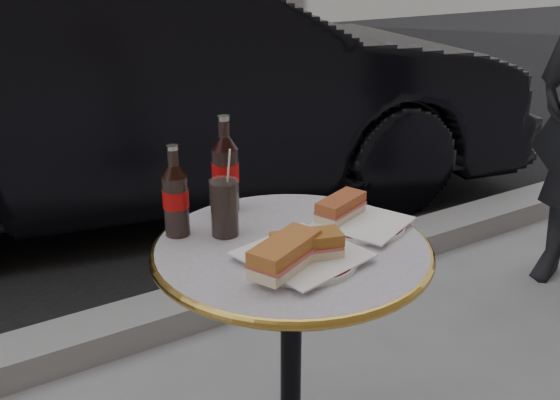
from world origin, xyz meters
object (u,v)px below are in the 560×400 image
cola_bottle_left (175,191)px  cola_glass (224,208)px  bistro_table (291,379)px  parked_car (163,88)px  cola_bottle_right (225,164)px  plate_left (303,258)px  plate_right (363,225)px

cola_bottle_left → cola_glass: (0.09, -0.06, -0.04)m
bistro_table → cola_glass: size_ratio=5.54×
cola_bottle_left → parked_car: size_ratio=0.05×
cola_bottle_left → parked_car: 2.05m
cola_bottle_left → cola_bottle_right: cola_bottle_right is taller
cola_bottle_right → cola_glass: size_ratio=1.82×
plate_left → cola_bottle_right: bearing=92.0°
plate_right → parked_car: size_ratio=0.05×
bistro_table → cola_bottle_right: (-0.03, 0.25, 0.49)m
cola_bottle_left → cola_glass: size_ratio=1.60×
cola_glass → plate_left: bearing=-68.1°
plate_right → cola_bottle_left: cola_bottle_left is taller
bistro_table → plate_right: plate_right is taller
cola_bottle_left → cola_glass: cola_bottle_left is taller
cola_bottle_left → parked_car: (0.71, 1.92, -0.19)m
bistro_table → cola_bottle_left: 0.54m
bistro_table → plate_right: size_ratio=3.76×
bistro_table → cola_bottle_right: size_ratio=3.04×
bistro_table → cola_bottle_right: cola_bottle_right is taller
plate_right → cola_bottle_left: (-0.39, 0.19, 0.10)m
plate_right → cola_glass: cola_glass is taller
plate_left → cola_bottle_right: (-0.01, 0.33, 0.11)m
plate_left → cola_bottle_right: cola_bottle_right is taller
plate_left → parked_car: parked_car is taller
parked_car → plate_left: bearing=176.9°
cola_glass → parked_car: (0.62, 1.97, -0.15)m
cola_glass → bistro_table: bearing=-49.7°
cola_glass → parked_car: bearing=72.5°
cola_bottle_left → plate_right: bearing=-26.1°
bistro_table → parked_car: bearing=76.0°
cola_glass → cola_bottle_right: bearing=61.8°
cola_bottle_right → parked_car: bearing=73.3°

